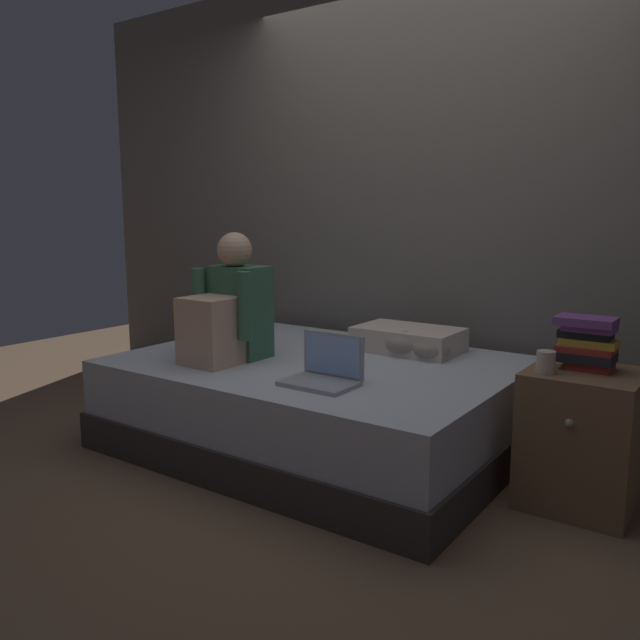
{
  "coord_description": "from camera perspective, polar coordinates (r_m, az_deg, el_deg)",
  "views": [
    {
      "loc": [
        1.67,
        -2.37,
        1.23
      ],
      "look_at": [
        -0.05,
        0.1,
        0.71
      ],
      "focal_mm": 36.05,
      "sensor_mm": 36.0,
      "label": 1
    }
  ],
  "objects": [
    {
      "name": "bed",
      "position": [
        3.41,
        -0.11,
        -7.34
      ],
      "size": [
        2.0,
        1.5,
        0.46
      ],
      "color": "#332D2B",
      "rests_on": "ground_plane"
    },
    {
      "name": "nightstand",
      "position": [
        2.94,
        22.16,
        -9.69
      ],
      "size": [
        0.44,
        0.46,
        0.58
      ],
      "color": "brown",
      "rests_on": "ground_plane"
    },
    {
      "name": "book_stack",
      "position": [
        2.88,
        22.62,
        -1.88
      ],
      "size": [
        0.24,
        0.17,
        0.22
      ],
      "color": "#9E2D28",
      "rests_on": "nightstand"
    },
    {
      "name": "ground_plane",
      "position": [
        3.15,
        -0.27,
        -13.27
      ],
      "size": [
        8.0,
        8.0,
        0.0
      ],
      "primitive_type": "plane",
      "color": "brown"
    },
    {
      "name": "mug",
      "position": [
        2.76,
        19.41,
        -3.52
      ],
      "size": [
        0.08,
        0.08,
        0.09
      ],
      "primitive_type": "cylinder",
      "color": "#BCB2A3",
      "rests_on": "nightstand"
    },
    {
      "name": "wall_back",
      "position": [
        3.94,
        10.04,
        11.33
      ],
      "size": [
        5.6,
        0.1,
        2.7
      ],
      "primitive_type": "cube",
      "color": "slate",
      "rests_on": "ground_plane"
    },
    {
      "name": "clothes_pile",
      "position": [
        3.43,
        8.47,
        -2.23
      ],
      "size": [
        0.38,
        0.2,
        0.13
      ],
      "color": "gray",
      "rests_on": "bed"
    },
    {
      "name": "person_sitting",
      "position": [
        3.33,
        -8.17,
        0.72
      ],
      "size": [
        0.39,
        0.44,
        0.66
      ],
      "color": "#38664C",
      "rests_on": "bed"
    },
    {
      "name": "laptop",
      "position": [
        2.87,
        0.43,
        -4.6
      ],
      "size": [
        0.32,
        0.23,
        0.22
      ],
      "color": "#9EA0A5",
      "rests_on": "bed"
    },
    {
      "name": "pillow",
      "position": [
        3.57,
        7.83,
        -1.7
      ],
      "size": [
        0.56,
        0.36,
        0.13
      ],
      "primitive_type": "cube",
      "color": "beige",
      "rests_on": "bed"
    }
  ]
}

